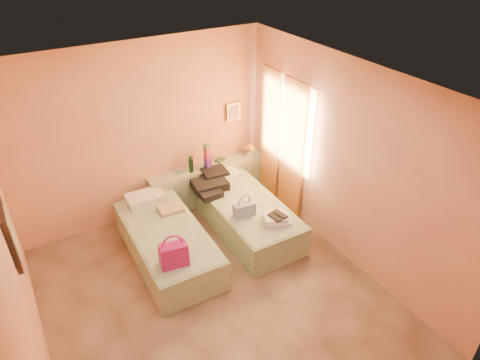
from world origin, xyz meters
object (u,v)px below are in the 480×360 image
object	(u,v)px
flower_vase	(250,149)
magenta_handbag	(174,254)
headboard_ledge	(208,182)
green_book	(220,160)
blue_handbag	(244,210)
water_bottle	(191,165)
bed_right	(246,215)
towel_stack	(277,218)
bed_left	(168,244)

from	to	relation	value
flower_vase	magenta_handbag	distance (m)	2.72
headboard_ledge	green_book	size ratio (longest dim) A/B	12.73
flower_vase	headboard_ledge	bearing A→B (deg)	175.23
flower_vase	blue_handbag	distance (m)	1.54
headboard_ledge	water_bottle	size ratio (longest dim) A/B	7.68
green_book	magenta_handbag	world-z (taller)	magenta_handbag
magenta_handbag	bed_right	bearing A→B (deg)	33.91
flower_vase	magenta_handbag	xyz separation A→B (m)	(-2.14, -1.68, -0.12)
bed_right	headboard_ledge	bearing A→B (deg)	97.95
flower_vase	blue_handbag	size ratio (longest dim) A/B	0.81
bed_right	towel_stack	world-z (taller)	towel_stack
towel_stack	bed_left	bearing A→B (deg)	156.37
water_bottle	blue_handbag	bearing A→B (deg)	-79.86
water_bottle	green_book	distance (m)	0.59
bed_left	flower_vase	world-z (taller)	flower_vase
bed_left	water_bottle	size ratio (longest dim) A/B	7.50
bed_right	blue_handbag	xyz separation A→B (m)	(-0.20, -0.27, 0.35)
bed_left	magenta_handbag	size ratio (longest dim) A/B	5.77
headboard_ledge	flower_vase	world-z (taller)	flower_vase
water_bottle	flower_vase	size ratio (longest dim) A/B	1.04
green_book	magenta_handbag	size ratio (longest dim) A/B	0.46
water_bottle	blue_handbag	world-z (taller)	water_bottle
bed_left	flower_vase	xyz separation A→B (m)	(1.97, 0.98, 0.53)
bed_right	blue_handbag	distance (m)	0.49
bed_right	magenta_handbag	distance (m)	1.68
bed_left	flower_vase	bearing A→B (deg)	27.87
bed_right	water_bottle	xyz separation A→B (m)	(-0.43, 1.01, 0.53)
headboard_ledge	blue_handbag	xyz separation A→B (m)	(-0.08, -1.32, 0.28)
green_book	blue_handbag	distance (m)	1.41
water_bottle	green_book	size ratio (longest dim) A/B	1.66
bed_right	water_bottle	distance (m)	1.22
water_bottle	magenta_handbag	world-z (taller)	water_bottle
flower_vase	towel_stack	world-z (taller)	flower_vase
headboard_ledge	magenta_handbag	world-z (taller)	magenta_handbag
towel_stack	magenta_handbag	bearing A→B (deg)	-177.67
water_bottle	towel_stack	xyz separation A→B (m)	(0.56, -1.63, -0.23)
water_bottle	magenta_handbag	distance (m)	2.00
headboard_ledge	water_bottle	distance (m)	0.56
green_book	flower_vase	size ratio (longest dim) A/B	0.63
bed_left	bed_right	xyz separation A→B (m)	(1.31, 0.00, 0.00)
bed_left	headboard_ledge	bearing A→B (deg)	42.88
magenta_handbag	towel_stack	size ratio (longest dim) A/B	0.99
flower_vase	green_book	bearing A→B (deg)	168.29
bed_right	water_bottle	world-z (taller)	water_bottle
water_bottle	headboard_ledge	bearing A→B (deg)	7.78
magenta_handbag	blue_handbag	bearing A→B (deg)	27.06
water_bottle	bed_right	bearing A→B (deg)	-66.75
green_book	towel_stack	bearing A→B (deg)	-111.18
headboard_ledge	water_bottle	xyz separation A→B (m)	(-0.31, -0.04, 0.46)
green_book	flower_vase	xyz separation A→B (m)	(0.52, -0.11, 0.11)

